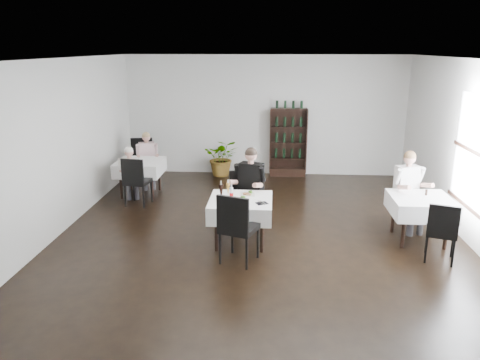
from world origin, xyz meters
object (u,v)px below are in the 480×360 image
Objects in this scene: wine_shelf at (288,143)px; diner_main at (249,183)px; main_table at (241,208)px; potted_tree at (222,157)px.

wine_shelf is 3.76m from diner_main.
potted_tree is at bearing 100.25° from main_table.
wine_shelf reaches higher than diner_main.
wine_shelf is 1.84× the size of potted_tree.
wine_shelf is at bearing 3.94° from potted_tree.
main_table is 1.08× the size of potted_tree.
wine_shelf reaches higher than potted_tree.
wine_shelf is 4.41m from main_table.
main_table is 4.27m from potted_tree.
main_table is (-0.90, -4.31, -0.23)m from wine_shelf.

